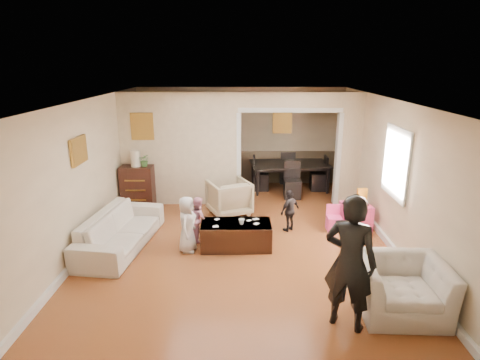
{
  "coord_description": "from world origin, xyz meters",
  "views": [
    {
      "loc": [
        0.06,
        -7.11,
        3.23
      ],
      "look_at": [
        0.0,
        0.2,
        1.05
      ],
      "focal_mm": 29.7,
      "sensor_mm": 36.0,
      "label": 1
    }
  ],
  "objects_px": {
    "adult_person": "(350,263)",
    "dresser": "(138,187)",
    "child_toddler": "(290,211)",
    "coffee_cup": "(241,222)",
    "armchair_front": "(402,288)",
    "play_table": "(356,216)",
    "child_kneel_a": "(187,224)",
    "cyan_cup": "(352,203)",
    "armchair_back": "(229,197)",
    "table_lamp": "(136,159)",
    "sofa": "(121,230)",
    "dining_table": "(290,177)",
    "child_kneel_b": "(199,219)",
    "coffee_table": "(236,235)"
  },
  "relations": [
    {
      "from": "sofa",
      "to": "child_kneel_b",
      "type": "xyz_separation_m",
      "value": [
        1.38,
        0.29,
        0.1
      ]
    },
    {
      "from": "armchair_back",
      "to": "child_kneel_b",
      "type": "xyz_separation_m",
      "value": [
        -0.52,
        -1.35,
        0.04
      ]
    },
    {
      "from": "adult_person",
      "to": "child_toddler",
      "type": "relative_size",
      "value": 2.1
    },
    {
      "from": "adult_person",
      "to": "dresser",
      "type": "bearing_deg",
      "value": -18.74
    },
    {
      "from": "sofa",
      "to": "child_kneel_b",
      "type": "height_order",
      "value": "child_kneel_b"
    },
    {
      "from": "coffee_cup",
      "to": "coffee_table",
      "type": "bearing_deg",
      "value": 153.43
    },
    {
      "from": "coffee_cup",
      "to": "play_table",
      "type": "height_order",
      "value": "coffee_cup"
    },
    {
      "from": "child_kneel_a",
      "to": "cyan_cup",
      "type": "bearing_deg",
      "value": -64.75
    },
    {
      "from": "child_kneel_a",
      "to": "child_toddler",
      "type": "xyz_separation_m",
      "value": [
        1.9,
        0.9,
        -0.08
      ]
    },
    {
      "from": "dresser",
      "to": "play_table",
      "type": "height_order",
      "value": "dresser"
    },
    {
      "from": "child_kneel_a",
      "to": "child_kneel_b",
      "type": "relative_size",
      "value": 1.19
    },
    {
      "from": "play_table",
      "to": "armchair_front",
      "type": "bearing_deg",
      "value": -93.31
    },
    {
      "from": "sofa",
      "to": "coffee_table",
      "type": "bearing_deg",
      "value": -83.01
    },
    {
      "from": "sofa",
      "to": "coffee_cup",
      "type": "bearing_deg",
      "value": -84.32
    },
    {
      "from": "dresser",
      "to": "play_table",
      "type": "relative_size",
      "value": 1.88
    },
    {
      "from": "coffee_table",
      "to": "coffee_cup",
      "type": "bearing_deg",
      "value": -26.57
    },
    {
      "from": "table_lamp",
      "to": "coffee_table",
      "type": "distance_m",
      "value": 3.16
    },
    {
      "from": "play_table",
      "to": "adult_person",
      "type": "xyz_separation_m",
      "value": [
        -0.96,
        -3.1,
        0.63
      ]
    },
    {
      "from": "sofa",
      "to": "child_kneel_a",
      "type": "relative_size",
      "value": 2.21
    },
    {
      "from": "table_lamp",
      "to": "play_table",
      "type": "bearing_deg",
      "value": -13.43
    },
    {
      "from": "coffee_table",
      "to": "child_kneel_b",
      "type": "relative_size",
      "value": 1.47
    },
    {
      "from": "armchair_front",
      "to": "sofa",
      "type": "bearing_deg",
      "value": 157.85
    },
    {
      "from": "armchair_back",
      "to": "table_lamp",
      "type": "xyz_separation_m",
      "value": [
        -2.08,
        0.35,
        0.79
      ]
    },
    {
      "from": "adult_person",
      "to": "child_kneel_a",
      "type": "distance_m",
      "value": 3.1
    },
    {
      "from": "dining_table",
      "to": "armchair_front",
      "type": "bearing_deg",
      "value": -86.31
    },
    {
      "from": "dresser",
      "to": "adult_person",
      "type": "height_order",
      "value": "adult_person"
    },
    {
      "from": "dresser",
      "to": "coffee_cup",
      "type": "relative_size",
      "value": 9.37
    },
    {
      "from": "coffee_table",
      "to": "adult_person",
      "type": "xyz_separation_m",
      "value": [
        1.43,
        -2.22,
        0.65
      ]
    },
    {
      "from": "coffee_cup",
      "to": "adult_person",
      "type": "xyz_separation_m",
      "value": [
        1.33,
        -2.17,
        0.37
      ]
    },
    {
      "from": "child_toddler",
      "to": "dining_table",
      "type": "bearing_deg",
      "value": -138.37
    },
    {
      "from": "coffee_cup",
      "to": "child_kneel_a",
      "type": "xyz_separation_m",
      "value": [
        -0.95,
        -0.1,
        -0.01
      ]
    },
    {
      "from": "sofa",
      "to": "table_lamp",
      "type": "bearing_deg",
      "value": 12.6
    },
    {
      "from": "dining_table",
      "to": "child_kneel_a",
      "type": "distance_m",
      "value": 4.17
    },
    {
      "from": "child_toddler",
      "to": "dresser",
      "type": "bearing_deg",
      "value": -62.61
    },
    {
      "from": "armchair_back",
      "to": "armchair_front",
      "type": "height_order",
      "value": "armchair_back"
    },
    {
      "from": "armchair_front",
      "to": "coffee_table",
      "type": "distance_m",
      "value": 2.95
    },
    {
      "from": "dresser",
      "to": "coffee_cup",
      "type": "height_order",
      "value": "dresser"
    },
    {
      "from": "armchair_back",
      "to": "armchair_front",
      "type": "xyz_separation_m",
      "value": [
        2.41,
        -3.58,
        -0.02
      ]
    },
    {
      "from": "dining_table",
      "to": "table_lamp",
      "type": "bearing_deg",
      "value": -164.56
    },
    {
      "from": "coffee_cup",
      "to": "play_table",
      "type": "xyz_separation_m",
      "value": [
        2.29,
        0.93,
        -0.26
      ]
    },
    {
      "from": "dresser",
      "to": "dining_table",
      "type": "bearing_deg",
      "value": 21.23
    },
    {
      "from": "armchair_front",
      "to": "dresser",
      "type": "xyz_separation_m",
      "value": [
        -4.5,
        3.92,
        0.13
      ]
    },
    {
      "from": "coffee_table",
      "to": "dining_table",
      "type": "height_order",
      "value": "dining_table"
    },
    {
      "from": "child_toddler",
      "to": "coffee_cup",
      "type": "bearing_deg",
      "value": -1.97
    },
    {
      "from": "table_lamp",
      "to": "child_kneel_b",
      "type": "xyz_separation_m",
      "value": [
        1.57,
        -1.69,
        -0.75
      ]
    },
    {
      "from": "coffee_cup",
      "to": "sofa",
      "type": "bearing_deg",
      "value": 178.48
    },
    {
      "from": "sofa",
      "to": "adult_person",
      "type": "xyz_separation_m",
      "value": [
        3.51,
        -2.22,
        0.56
      ]
    },
    {
      "from": "coffee_cup",
      "to": "cyan_cup",
      "type": "distance_m",
      "value": 2.36
    },
    {
      "from": "table_lamp",
      "to": "armchair_back",
      "type": "bearing_deg",
      "value": -9.44
    },
    {
      "from": "armchair_front",
      "to": "coffee_cup",
      "type": "relative_size",
      "value": 10.61
    }
  ]
}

